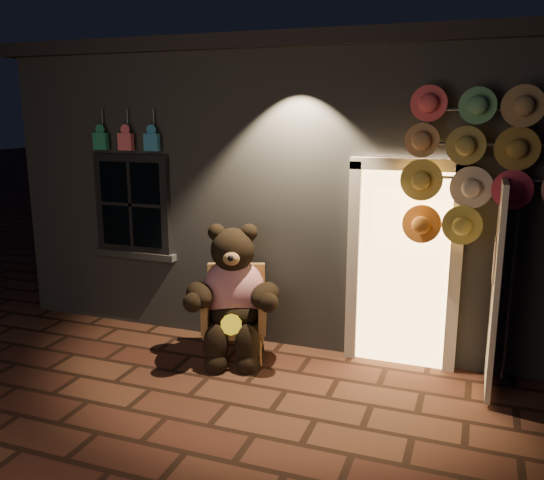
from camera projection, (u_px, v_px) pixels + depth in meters
The scene contains 5 objects.
ground at pixel (229, 403), 5.34m from camera, with size 60.00×60.00×0.00m, color #553020.
shop_building at pixel (336, 174), 8.61m from camera, with size 7.30×5.95×3.51m.
wicker_armchair at pixel (236, 311), 6.36m from camera, with size 0.82×0.79×0.98m.
teddy_bear at pixel (233, 295), 6.19m from camera, with size 1.05×0.98×1.53m.
hat_rack at pixel (487, 159), 5.32m from camera, with size 1.64×0.22×2.90m.
Camera 1 is at (2.05, -4.44, 2.65)m, focal length 38.00 mm.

